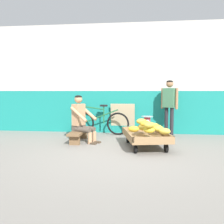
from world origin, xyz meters
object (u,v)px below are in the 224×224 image
object	(u,v)px
banana_cart	(145,136)
plastic_crate	(147,133)
low_bench	(79,133)
weighing_scale	(147,121)
bicycle_near_left	(100,122)
sign_board	(123,119)
customer_adult	(169,102)
vendor_seated	(81,119)

from	to	relation	value
banana_cart	plastic_crate	distance (m)	0.98
low_bench	weighing_scale	distance (m)	1.79
low_bench	bicycle_near_left	world-z (taller)	bicycle_near_left
banana_cart	plastic_crate	xyz separation A→B (m)	(0.06, 0.98, -0.09)
low_bench	plastic_crate	world-z (taller)	plastic_crate
sign_board	customer_adult	world-z (taller)	customer_adult
weighing_scale	bicycle_near_left	distance (m)	1.41
bicycle_near_left	plastic_crate	bearing A→B (deg)	-20.72
vendor_seated	plastic_crate	world-z (taller)	vendor_seated
weighing_scale	low_bench	bearing A→B (deg)	-161.83
bicycle_near_left	sign_board	world-z (taller)	sign_board
sign_board	weighing_scale	bearing A→B (deg)	-47.94
vendor_seated	bicycle_near_left	bearing A→B (deg)	75.49
weighing_scale	bicycle_near_left	bearing A→B (deg)	159.24
sign_board	customer_adult	bearing A→B (deg)	-16.83
plastic_crate	bicycle_near_left	distance (m)	1.42
banana_cart	customer_adult	xyz separation A→B (m)	(0.66, 1.35, 0.71)
low_bench	vendor_seated	world-z (taller)	vendor_seated
low_bench	plastic_crate	xyz separation A→B (m)	(1.68, 0.55, -0.05)
customer_adult	vendor_seated	bearing A→B (deg)	-156.40
vendor_seated	bicycle_near_left	xyz separation A→B (m)	(0.28, 1.09, -0.21)
low_bench	vendor_seated	xyz separation A→B (m)	(0.08, -0.04, 0.37)
bicycle_near_left	customer_adult	size ratio (longest dim) A/B	1.08
plastic_crate	weighing_scale	bearing A→B (deg)	-90.00
low_bench	customer_adult	bearing A→B (deg)	22.09
plastic_crate	sign_board	world-z (taller)	sign_board
vendor_seated	customer_adult	xyz separation A→B (m)	(2.20, 0.96, 0.38)
vendor_seated	customer_adult	bearing A→B (deg)	23.60
plastic_crate	bicycle_near_left	bearing A→B (deg)	159.28
weighing_scale	sign_board	bearing A→B (deg)	132.06
bicycle_near_left	sign_board	size ratio (longest dim) A/B	1.89
vendor_seated	customer_adult	size ratio (longest dim) A/B	0.75
banana_cart	customer_adult	bearing A→B (deg)	63.96
bicycle_near_left	vendor_seated	bearing A→B (deg)	-104.51
banana_cart	plastic_crate	bearing A→B (deg)	86.50
banana_cart	customer_adult	size ratio (longest dim) A/B	1.03
plastic_crate	weighing_scale	world-z (taller)	weighing_scale
low_bench	bicycle_near_left	distance (m)	1.12
banana_cart	bicycle_near_left	world-z (taller)	bicycle_near_left
banana_cart	bicycle_near_left	size ratio (longest dim) A/B	0.95
banana_cart	weighing_scale	xyz separation A→B (m)	(0.06, 0.98, 0.21)
weighing_scale	banana_cart	bearing A→B (deg)	-93.50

